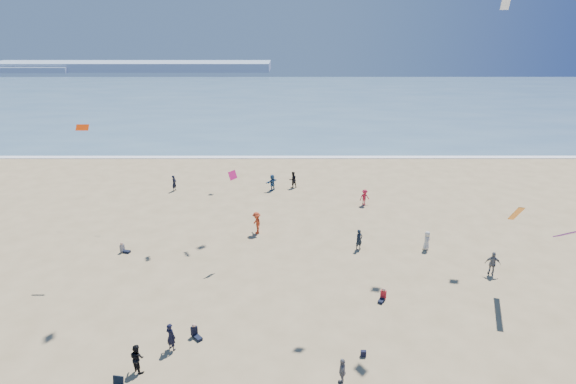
{
  "coord_description": "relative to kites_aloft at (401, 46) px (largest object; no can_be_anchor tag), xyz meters",
  "views": [
    {
      "loc": [
        1.98,
        -12.4,
        16.38
      ],
      "look_at": [
        2.0,
        8.0,
        8.82
      ],
      "focal_mm": 28.0,
      "sensor_mm": 36.0,
      "label": 1
    }
  ],
  "objects": [
    {
      "name": "ocean",
      "position": [
        -7.99,
        82.38,
        -15.37
      ],
      "size": [
        220.0,
        100.0,
        0.06
      ],
      "primitive_type": "cube",
      "color": "#476B84",
      "rests_on": "ground"
    },
    {
      "name": "surf_line",
      "position": [
        -7.99,
        32.38,
        -15.36
      ],
      "size": [
        220.0,
        1.2,
        0.08
      ],
      "primitive_type": "cube",
      "color": "white",
      "rests_on": "ground"
    },
    {
      "name": "headland_far",
      "position": [
        -67.99,
        157.38,
        -13.8
      ],
      "size": [
        110.0,
        20.0,
        3.2
      ],
      "primitive_type": "cube",
      "color": "#7A8EA8",
      "rests_on": "ground"
    },
    {
      "name": "headland_near",
      "position": [
        -107.99,
        152.38,
        -14.4
      ],
      "size": [
        40.0,
        14.0,
        2.0
      ],
      "primitive_type": "cube",
      "color": "#7A8EA8",
      "rests_on": "ground"
    },
    {
      "name": "standing_flyers",
      "position": [
        -4.56,
        2.98,
        -14.55
      ],
      "size": [
        27.07,
        37.06,
        1.91
      ],
      "color": "navy",
      "rests_on": "ground"
    },
    {
      "name": "seated_group",
      "position": [
        -7.51,
        -5.73,
        -14.98
      ],
      "size": [
        19.75,
        27.46,
        0.84
      ],
      "color": "white",
      "rests_on": "ground"
    },
    {
      "name": "navy_bag",
      "position": [
        -2.01,
        -5.81,
        -15.23
      ],
      "size": [
        0.28,
        0.18,
        0.34
      ],
      "primitive_type": "cube",
      "color": "black",
      "rests_on": "ground"
    },
    {
      "name": "kites_aloft",
      "position": [
        0.0,
        0.0,
        0.0
      ],
      "size": [
        41.31,
        43.19,
        29.61
      ],
      "color": "white",
      "rests_on": "ground"
    }
  ]
}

